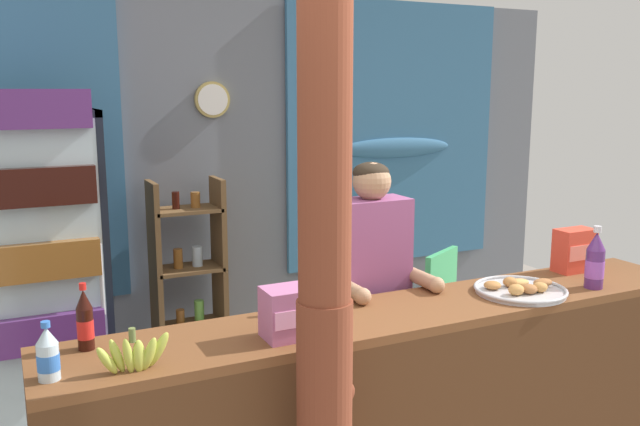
{
  "coord_description": "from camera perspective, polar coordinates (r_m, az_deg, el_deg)",
  "views": [
    {
      "loc": [
        -1.54,
        -1.85,
        1.94
      ],
      "look_at": [
        -0.1,
        1.15,
        1.32
      ],
      "focal_mm": 37.54,
      "sensor_mm": 36.0,
      "label": 1
    }
  ],
  "objects": [
    {
      "name": "bottle_shelf_rack",
      "position": [
        4.64,
        -11.14,
        -5.21
      ],
      "size": [
        0.48,
        0.28,
        1.35
      ],
      "color": "brown",
      "rests_on": "ground"
    },
    {
      "name": "banana_bunch",
      "position": [
        2.45,
        -15.54,
        -11.55
      ],
      "size": [
        0.27,
        0.06,
        0.16
      ],
      "color": "#B7C647",
      "rests_on": "stall_counter"
    },
    {
      "name": "snack_box_crackers",
      "position": [
        3.82,
        20.86,
        -2.98
      ],
      "size": [
        0.21,
        0.12,
        0.23
      ],
      "color": "#E5422D",
      "rests_on": "stall_counter"
    },
    {
      "name": "soda_bottle_cola",
      "position": [
        2.68,
        -19.4,
        -8.71
      ],
      "size": [
        0.06,
        0.06,
        0.26
      ],
      "color": "black",
      "rests_on": "stall_counter"
    },
    {
      "name": "back_wall_curtained",
      "position": [
        4.91,
        -7.1,
        3.48
      ],
      "size": [
        5.5,
        0.22,
        2.6
      ],
      "color": "slate",
      "rests_on": "ground"
    },
    {
      "name": "soda_bottle_water",
      "position": [
        2.46,
        -22.18,
        -11.16
      ],
      "size": [
        0.07,
        0.07,
        0.21
      ],
      "color": "silver",
      "rests_on": "stall_counter"
    },
    {
      "name": "plastic_lawn_chair",
      "position": [
        4.74,
        8.83,
        -7.37
      ],
      "size": [
        0.6,
        0.6,
        0.86
      ],
      "color": "#4CC675",
      "rests_on": "ground"
    },
    {
      "name": "snack_box_wafer",
      "position": [
        2.65,
        -2.68,
        -8.48
      ],
      "size": [
        0.2,
        0.16,
        0.2
      ],
      "color": "#B76699",
      "rests_on": "stall_counter"
    },
    {
      "name": "soda_bottle_iced_tea",
      "position": [
        2.96,
        -0.29,
        -6.34
      ],
      "size": [
        0.07,
        0.07,
        0.24
      ],
      "color": "brown",
      "rests_on": "stall_counter"
    },
    {
      "name": "timber_post",
      "position": [
        2.34,
        0.4,
        -8.69
      ],
      "size": [
        0.22,
        0.2,
        2.44
      ],
      "color": "brown",
      "rests_on": "ground"
    },
    {
      "name": "stall_counter",
      "position": [
        3.1,
        8.44,
        -15.38
      ],
      "size": [
        3.15,
        0.49,
        0.98
      ],
      "color": "brown",
      "rests_on": "ground"
    },
    {
      "name": "pastry_tray",
      "position": [
        3.36,
        16.72,
        -6.23
      ],
      "size": [
        0.44,
        0.44,
        0.07
      ],
      "color": "#BCBCC1",
      "rests_on": "stall_counter"
    },
    {
      "name": "soda_bottle_grape_soda",
      "position": [
        3.54,
        22.4,
        -3.87
      ],
      "size": [
        0.09,
        0.09,
        0.31
      ],
      "color": "#56286B",
      "rests_on": "stall_counter"
    },
    {
      "name": "drink_fridge",
      "position": [
        4.08,
        -22.63,
        -2.75
      ],
      "size": [
        0.67,
        0.69,
        1.94
      ],
      "color": "black",
      "rests_on": "ground"
    },
    {
      "name": "shopkeeper",
      "position": [
        3.38,
        4.39,
        -5.68
      ],
      "size": [
        0.49,
        0.42,
        1.59
      ],
      "color": "#28282D",
      "rests_on": "ground"
    }
  ]
}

